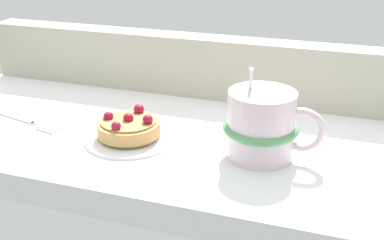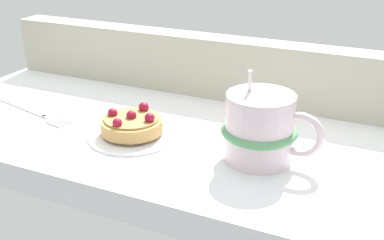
{
  "view_description": "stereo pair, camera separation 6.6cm",
  "coord_description": "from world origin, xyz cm",
  "px_view_note": "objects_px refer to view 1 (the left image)",
  "views": [
    {
      "loc": [
        24.29,
        -61.67,
        30.33
      ],
      "look_at": [
        5.06,
        -4.53,
        4.19
      ],
      "focal_mm": 44.84,
      "sensor_mm": 36.0,
      "label": 1
    },
    {
      "loc": [
        30.39,
        -59.24,
        30.33
      ],
      "look_at": [
        5.06,
        -4.53,
        4.19
      ],
      "focal_mm": 44.84,
      "sensor_mm": 36.0,
      "label": 2
    }
  ],
  "objects_px": {
    "dessert_plate": "(129,137)",
    "coffee_mug": "(262,125)",
    "dessert_fork": "(19,118)",
    "raspberry_tart": "(129,126)"
  },
  "relations": [
    {
      "from": "dessert_plate",
      "to": "coffee_mug",
      "type": "height_order",
      "value": "coffee_mug"
    },
    {
      "from": "coffee_mug",
      "to": "raspberry_tart",
      "type": "bearing_deg",
      "value": -176.83
    },
    {
      "from": "coffee_mug",
      "to": "dessert_fork",
      "type": "xyz_separation_m",
      "value": [
        -0.39,
        -0.0,
        -0.04
      ]
    },
    {
      "from": "raspberry_tart",
      "to": "coffee_mug",
      "type": "height_order",
      "value": "coffee_mug"
    },
    {
      "from": "dessert_plate",
      "to": "dessert_fork",
      "type": "distance_m",
      "value": 0.2
    },
    {
      "from": "raspberry_tart",
      "to": "coffee_mug",
      "type": "distance_m",
      "value": 0.19
    },
    {
      "from": "dessert_plate",
      "to": "dessert_fork",
      "type": "height_order",
      "value": "dessert_plate"
    },
    {
      "from": "raspberry_tart",
      "to": "dessert_fork",
      "type": "distance_m",
      "value": 0.2
    },
    {
      "from": "dessert_plate",
      "to": "coffee_mug",
      "type": "relative_size",
      "value": 0.96
    },
    {
      "from": "dessert_plate",
      "to": "coffee_mug",
      "type": "bearing_deg",
      "value": 3.22
    }
  ]
}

